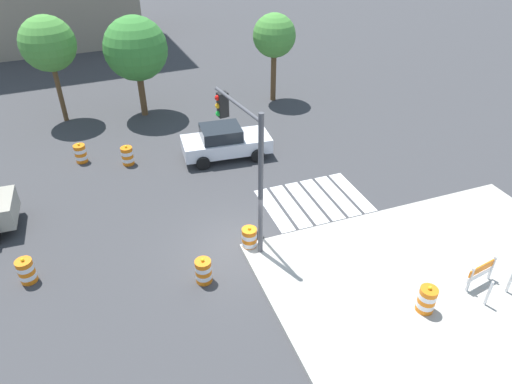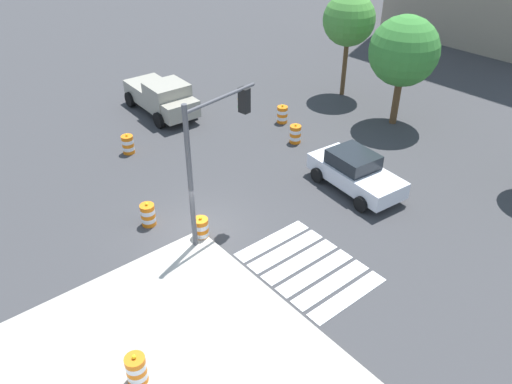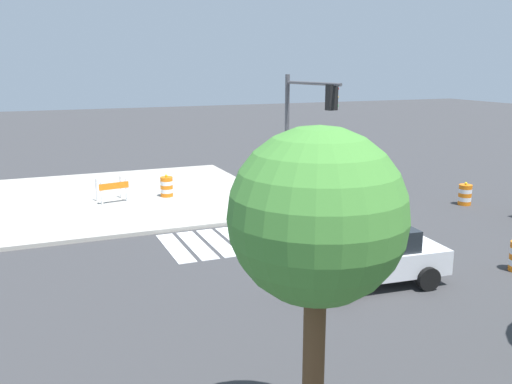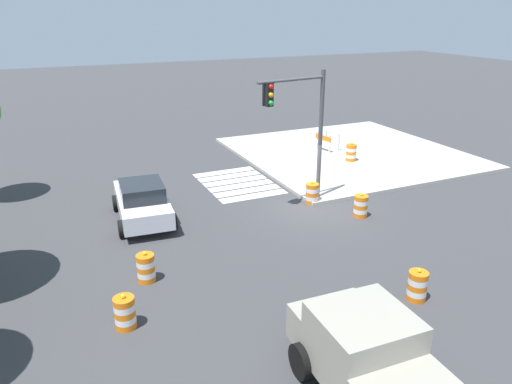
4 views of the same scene
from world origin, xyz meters
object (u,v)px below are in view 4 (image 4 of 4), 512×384
(sports_car, at_px, (142,201))
(traffic_barrel_median_near, at_px, (361,206))
(traffic_barrel_on_sidewalk, at_px, (351,153))
(traffic_barrel_median_far, at_px, (146,268))
(traffic_light_pole, at_px, (300,115))
(traffic_barrel_crosswalk_end, at_px, (312,194))
(construction_barricade, at_px, (325,140))
(traffic_barrel_near_corner, at_px, (125,313))
(pickup_truck, at_px, (377,368))
(traffic_barrel_far_curb, at_px, (417,286))

(sports_car, bearing_deg, traffic_barrel_median_near, -112.17)
(traffic_barrel_median_near, distance_m, traffic_barrel_on_sidewalk, 7.28)
(sports_car, distance_m, traffic_barrel_median_far, 4.77)
(traffic_barrel_on_sidewalk, height_order, traffic_light_pole, traffic_light_pole)
(traffic_barrel_crosswalk_end, bearing_deg, traffic_barrel_median_far, 113.18)
(sports_car, distance_m, traffic_barrel_on_sidewalk, 12.28)
(construction_barricade, bearing_deg, traffic_light_pole, 140.00)
(traffic_barrel_near_corner, distance_m, traffic_light_pole, 10.60)
(construction_barricade, bearing_deg, pickup_truck, 150.99)
(traffic_barrel_median_far, distance_m, traffic_light_pole, 8.79)
(pickup_truck, height_order, traffic_barrel_median_near, pickup_truck)
(pickup_truck, xyz_separation_m, construction_barricade, (17.02, -9.44, -0.25))
(traffic_barrel_on_sidewalk, bearing_deg, construction_barricade, 3.38)
(construction_barricade, bearing_deg, traffic_barrel_near_corner, 131.28)
(construction_barricade, height_order, traffic_light_pole, traffic_light_pole)
(pickup_truck, height_order, traffic_barrel_crosswalk_end, pickup_truck)
(traffic_barrel_near_corner, xyz_separation_m, traffic_light_pole, (5.59, -8.32, 3.46))
(traffic_barrel_near_corner, relative_size, traffic_barrel_on_sidewalk, 1.00)
(sports_car, relative_size, traffic_barrel_on_sidewalk, 4.35)
(sports_car, bearing_deg, construction_barricade, -65.84)
(sports_car, relative_size, pickup_truck, 0.85)
(traffic_barrel_far_curb, height_order, construction_barricade, construction_barricade)
(sports_car, bearing_deg, traffic_barrel_near_corner, 163.94)
(sports_car, xyz_separation_m, traffic_barrel_median_far, (-4.67, 0.92, -0.36))
(pickup_truck, distance_m, traffic_light_pole, 11.65)
(sports_car, relative_size, traffic_barrel_median_near, 4.35)
(sports_car, bearing_deg, traffic_barrel_crosswalk_end, -100.15)
(sports_car, height_order, construction_barricade, sports_car)
(pickup_truck, distance_m, traffic_barrel_crosswalk_end, 11.48)
(traffic_barrel_near_corner, bearing_deg, pickup_truck, -138.92)
(traffic_barrel_median_far, relative_size, traffic_light_pole, 0.19)
(traffic_barrel_near_corner, height_order, construction_barricade, construction_barricade)
(traffic_light_pole, bearing_deg, pickup_truck, 159.21)
(traffic_light_pole, bearing_deg, traffic_barrel_on_sidewalk, -53.89)
(construction_barricade, relative_size, traffic_light_pole, 0.25)
(pickup_truck, bearing_deg, construction_barricade, -29.01)
(traffic_barrel_median_near, height_order, traffic_barrel_on_sidewalk, traffic_barrel_on_sidewalk)
(traffic_barrel_far_curb, bearing_deg, traffic_barrel_on_sidewalk, -26.69)
(traffic_barrel_far_curb, distance_m, construction_barricade, 15.39)
(traffic_barrel_near_corner, relative_size, traffic_barrel_median_near, 1.00)
(pickup_truck, distance_m, traffic_barrel_median_near, 10.21)
(pickup_truck, xyz_separation_m, traffic_barrel_median_near, (8.42, -5.74, -0.52))
(sports_car, xyz_separation_m, traffic_light_pole, (-1.18, -6.36, 3.10))
(traffic_barrel_far_curb, height_order, traffic_light_pole, traffic_light_pole)
(traffic_barrel_near_corner, relative_size, traffic_barrel_median_far, 1.00)
(construction_barricade, bearing_deg, traffic_barrel_median_near, 156.75)
(traffic_barrel_median_far, height_order, traffic_barrel_on_sidewalk, traffic_barrel_on_sidewalk)
(traffic_barrel_median_near, bearing_deg, traffic_light_pole, 39.44)
(traffic_barrel_near_corner, bearing_deg, traffic_barrel_crosswalk_end, -58.45)
(traffic_barrel_near_corner, distance_m, traffic_barrel_median_far, 2.35)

